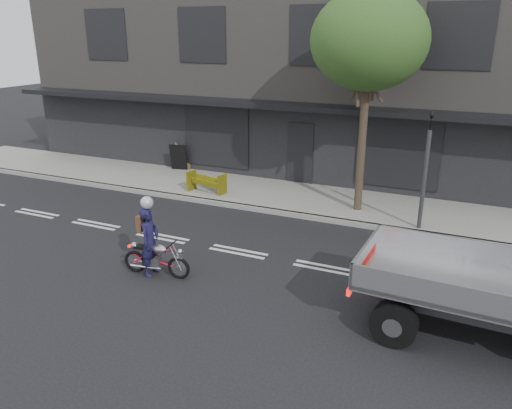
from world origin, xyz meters
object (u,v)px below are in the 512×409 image
object	(u,v)px
traffic_light_pole	(424,178)
sandwich_board	(178,157)
street_tree	(369,41)
motorcycle	(156,258)
construction_barrier	(204,184)
rider	(150,242)

from	to	relation	value
traffic_light_pole	sandwich_board	bearing A→B (deg)	165.18
street_tree	motorcycle	world-z (taller)	street_tree
street_tree	sandwich_board	bearing A→B (deg)	167.40
construction_barrier	sandwich_board	world-z (taller)	sandwich_board
rider	sandwich_board	bearing A→B (deg)	21.59
street_tree	traffic_light_pole	world-z (taller)	street_tree
traffic_light_pole	construction_barrier	world-z (taller)	traffic_light_pole
construction_barrier	sandwich_board	bearing A→B (deg)	137.06
motorcycle	rider	bearing A→B (deg)	173.40
street_tree	motorcycle	xyz separation A→B (m)	(-3.40, -6.19, -4.82)
traffic_light_pole	sandwich_board	xyz separation A→B (m)	(-9.81, 2.59, -0.97)
street_tree	motorcycle	distance (m)	8.55
rider	construction_barrier	world-z (taller)	rider
traffic_light_pole	motorcycle	size ratio (longest dim) A/B	2.03
street_tree	rider	distance (m)	8.40
motorcycle	sandwich_board	bearing A→B (deg)	112.43
street_tree	construction_barrier	xyz separation A→B (m)	(-5.28, -0.60, -4.76)
traffic_light_pole	motorcycle	distance (m)	7.69
traffic_light_pole	rider	distance (m)	7.74
rider	traffic_light_pole	bearing A→B (deg)	-52.74
traffic_light_pole	construction_barrier	distance (m)	7.37
street_tree	motorcycle	size ratio (longest dim) A/B	3.91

